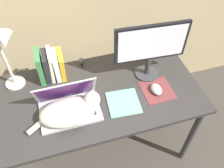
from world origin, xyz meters
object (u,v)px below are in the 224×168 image
(external_monitor, at_px, (151,47))
(computer_mouse, at_px, (156,89))
(laptop, at_px, (69,105))
(cat, at_px, (71,110))
(notepad, at_px, (123,103))
(webcam, at_px, (81,61))
(desk_lamp, at_px, (6,51))
(book_row, at_px, (51,66))

(external_monitor, bearing_deg, computer_mouse, -90.16)
(laptop, height_order, cat, laptop)
(laptop, relative_size, computer_mouse, 3.57)
(cat, height_order, external_monitor, external_monitor)
(notepad, bearing_deg, cat, -179.38)
(external_monitor, xyz_separation_m, notepad, (-0.24, -0.20, -0.24))
(cat, xyz_separation_m, webcam, (0.15, 0.42, -0.02))
(computer_mouse, distance_m, webcam, 0.57)
(external_monitor, distance_m, desk_lamp, 0.87)
(laptop, distance_m, external_monitor, 0.63)
(cat, xyz_separation_m, notepad, (0.33, 0.00, -0.05))
(book_row, distance_m, webcam, 0.23)
(notepad, distance_m, webcam, 0.46)
(book_row, height_order, webcam, book_row)
(laptop, distance_m, cat, 0.05)
(laptop, xyz_separation_m, webcam, (0.15, 0.37, -0.00))
(computer_mouse, xyz_separation_m, notepad, (-0.24, -0.03, -0.02))
(external_monitor, bearing_deg, laptop, -165.18)
(external_monitor, height_order, book_row, external_monitor)
(cat, bearing_deg, book_row, 100.11)
(computer_mouse, bearing_deg, external_monitor, 89.84)
(computer_mouse, xyz_separation_m, book_row, (-0.64, 0.34, 0.08))
(webcam, bearing_deg, notepad, -66.15)
(book_row, xyz_separation_m, notepad, (0.40, -0.37, -0.10))
(cat, distance_m, notepad, 0.34)
(laptop, xyz_separation_m, computer_mouse, (0.58, -0.02, -0.02))
(book_row, bearing_deg, external_monitor, -14.75)
(book_row, bearing_deg, computer_mouse, -27.77)
(laptop, height_order, external_monitor, external_monitor)
(notepad, height_order, webcam, webcam)
(computer_mouse, bearing_deg, book_row, 152.23)
(webcam, bearing_deg, desk_lamp, -169.70)
(laptop, height_order, desk_lamp, desk_lamp)
(cat, relative_size, desk_lamp, 1.00)
(laptop, xyz_separation_m, notepad, (0.34, -0.05, -0.04))
(laptop, distance_m, desk_lamp, 0.49)
(laptop, height_order, webcam, laptop)
(book_row, distance_m, notepad, 0.55)
(desk_lamp, bearing_deg, cat, -50.09)
(laptop, relative_size, desk_lamp, 0.79)
(desk_lamp, bearing_deg, laptop, -46.00)
(desk_lamp, xyz_separation_m, notepad, (0.62, -0.34, -0.31))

